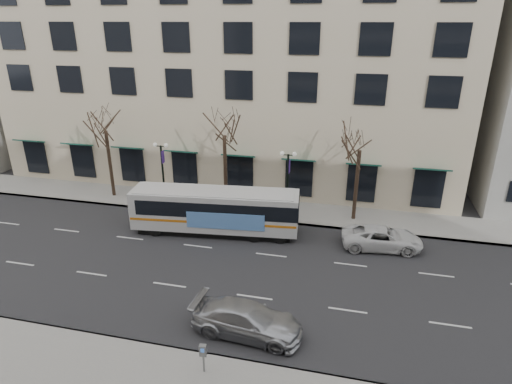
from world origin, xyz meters
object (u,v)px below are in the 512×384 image
(white_pickup, at_px, (382,238))
(pay_station, at_px, (203,353))
(lamp_post_right, at_px, (288,181))
(tree_far_right, at_px, (361,137))
(tree_far_left, at_px, (104,119))
(city_bus, at_px, (216,210))
(tree_far_mid, at_px, (224,123))
(silver_car, at_px, (247,320))
(lamp_post_left, at_px, (163,171))

(white_pickup, bearing_deg, pay_station, 143.52)
(lamp_post_right, bearing_deg, tree_far_right, 6.85)
(tree_far_left, distance_m, city_bus, 12.43)
(tree_far_right, bearing_deg, tree_far_mid, 180.00)
(tree_far_left, relative_size, tree_far_mid, 0.98)
(lamp_post_right, distance_m, pay_station, 16.41)
(city_bus, height_order, silver_car, city_bus)
(pay_station, bearing_deg, tree_far_mid, 97.76)
(lamp_post_left, height_order, pay_station, lamp_post_left)
(tree_far_mid, bearing_deg, lamp_post_left, -173.15)
(tree_far_left, xyz_separation_m, silver_car, (15.33, -13.97, -5.92))
(tree_far_left, relative_size, city_bus, 0.70)
(lamp_post_left, relative_size, pay_station, 3.74)
(white_pickup, bearing_deg, tree_far_mid, 66.21)
(tree_far_left, relative_size, lamp_post_left, 1.60)
(silver_car, height_order, pay_station, silver_car)
(white_pickup, distance_m, pay_station, 15.16)
(tree_far_left, bearing_deg, city_bus, -21.65)
(tree_far_right, bearing_deg, city_bus, -155.92)
(tree_far_mid, distance_m, silver_car, 16.16)
(lamp_post_right, xyz_separation_m, pay_station, (-0.83, -16.29, -1.78))
(tree_far_left, xyz_separation_m, city_bus, (10.59, -4.20, -4.97))
(white_pickup, bearing_deg, silver_car, 141.13)
(tree_far_right, height_order, pay_station, tree_far_right)
(silver_car, height_order, white_pickup, silver_car)
(pay_station, bearing_deg, tree_far_left, 123.87)
(tree_far_right, bearing_deg, silver_car, -108.49)
(tree_far_right, distance_m, lamp_post_right, 6.11)
(lamp_post_left, xyz_separation_m, silver_car, (10.32, -13.37, -2.16))
(pay_station, bearing_deg, tree_far_right, 64.85)
(white_pickup, height_order, pay_station, pay_station)
(white_pickup, bearing_deg, city_bus, 85.94)
(tree_far_left, height_order, lamp_post_left, tree_far_left)
(lamp_post_left, bearing_deg, pay_station, -60.62)
(silver_car, bearing_deg, city_bus, 30.34)
(tree_far_right, bearing_deg, lamp_post_right, -173.15)
(lamp_post_left, height_order, silver_car, lamp_post_left)
(tree_far_right, height_order, lamp_post_left, tree_far_right)
(tree_far_right, height_order, silver_car, tree_far_right)
(silver_car, relative_size, white_pickup, 1.03)
(tree_far_right, relative_size, silver_car, 1.50)
(tree_far_right, xyz_separation_m, pay_station, (-5.82, -16.89, -5.26))
(tree_far_left, xyz_separation_m, lamp_post_right, (15.01, -0.60, -3.75))
(tree_far_left, relative_size, white_pickup, 1.60)
(city_bus, bearing_deg, silver_car, -70.40)
(city_bus, bearing_deg, pay_station, -80.48)
(white_pickup, bearing_deg, lamp_post_right, 58.90)
(city_bus, height_order, pay_station, city_bus)
(lamp_post_right, height_order, pay_station, lamp_post_right)
(silver_car, bearing_deg, lamp_post_left, 42.13)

